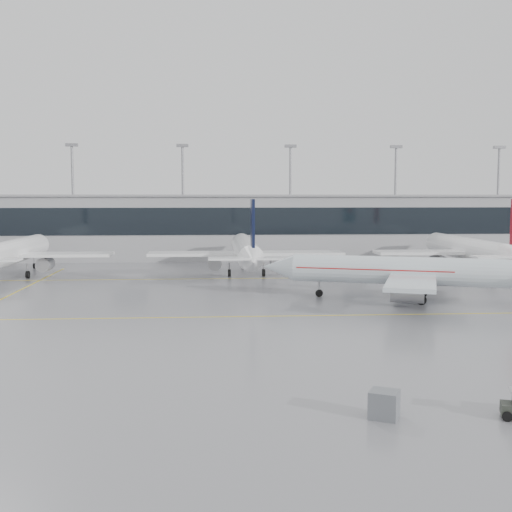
{
  "coord_description": "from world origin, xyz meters",
  "views": [
    {
      "loc": [
        -5.29,
        -63.61,
        12.06
      ],
      "look_at": [
        0.0,
        12.0,
        5.0
      ],
      "focal_mm": 45.0,
      "sensor_mm": 36.0,
      "label": 1
    }
  ],
  "objects": [
    {
      "name": "taxi_line_north",
      "position": [
        0.0,
        30.0,
        0.01
      ],
      "size": [
        120.0,
        0.25,
        0.01
      ],
      "primitive_type": "cube",
      "color": "#DBBC0E",
      "rests_on": "ground"
    },
    {
      "name": "terminal_roof",
      "position": [
        0.0,
        62.0,
        12.2
      ],
      "size": [
        182.0,
        16.0,
        0.4
      ],
      "primitive_type": "cube",
      "color": "gray",
      "rests_on": "ground"
    },
    {
      "name": "gse_unit",
      "position": [
        4.06,
        -30.18,
        0.76
      ],
      "size": [
        2.0,
        1.95,
        1.52
      ],
      "primitive_type": "cube",
      "rotation": [
        0.0,
        0.0,
        -0.47
      ],
      "color": "slate",
      "rests_on": "ground"
    },
    {
      "name": "parked_jet_b",
      "position": [
        -35.0,
        33.69,
        3.71
      ],
      "size": [
        29.64,
        36.96,
        11.72
      ],
      "rotation": [
        0.0,
        0.0,
        1.57
      ],
      "color": "white",
      "rests_on": "ground"
    },
    {
      "name": "ground",
      "position": [
        0.0,
        0.0,
        0.0
      ],
      "size": [
        320.0,
        320.0,
        0.0
      ],
      "primitive_type": "plane",
      "color": "gray",
      "rests_on": "ground"
    },
    {
      "name": "terminal_glass",
      "position": [
        0.0,
        54.45,
        7.5
      ],
      "size": [
        180.0,
        0.2,
        5.0
      ],
      "primitive_type": "cube",
      "color": "black",
      "rests_on": "ground"
    },
    {
      "name": "parked_jet_c",
      "position": [
        -0.0,
        33.69,
        3.71
      ],
      "size": [
        29.64,
        36.96,
        11.72
      ],
      "rotation": [
        0.0,
        0.0,
        1.57
      ],
      "color": "white",
      "rests_on": "ground"
    },
    {
      "name": "air_canada_jet",
      "position": [
        17.83,
        8.46,
        3.37
      ],
      "size": [
        33.76,
        27.19,
        10.7
      ],
      "rotation": [
        0.0,
        0.0,
        2.8
      ],
      "color": "silver",
      "rests_on": "ground"
    },
    {
      "name": "parked_jet_d",
      "position": [
        35.0,
        33.69,
        3.71
      ],
      "size": [
        29.64,
        36.96,
        11.72
      ],
      "rotation": [
        0.0,
        0.0,
        1.57
      ],
      "color": "white",
      "rests_on": "ground"
    },
    {
      "name": "taxi_line_cross",
      "position": [
        -30.0,
        15.0,
        0.01
      ],
      "size": [
        0.25,
        60.0,
        0.01
      ],
      "primitive_type": "cube",
      "color": "#DBBC0E",
      "rests_on": "ground"
    },
    {
      "name": "terminal",
      "position": [
        0.0,
        62.0,
        6.0
      ],
      "size": [
        180.0,
        15.0,
        12.0
      ],
      "primitive_type": "cube",
      "color": "#959598",
      "rests_on": "ground"
    },
    {
      "name": "taxi_line_main",
      "position": [
        0.0,
        0.0,
        0.01
      ],
      "size": [
        120.0,
        0.25,
        0.01
      ],
      "primitive_type": "cube",
      "color": "#DBBC0E",
      "rests_on": "ground"
    },
    {
      "name": "light_masts",
      "position": [
        0.0,
        68.0,
        13.34
      ],
      "size": [
        156.4,
        1.0,
        22.6
      ],
      "color": "gray",
      "rests_on": "ground"
    }
  ]
}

